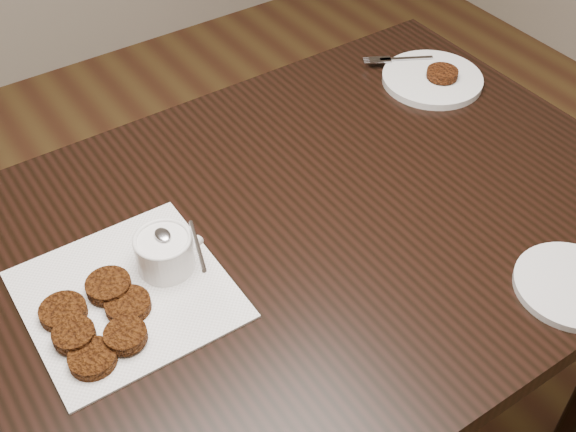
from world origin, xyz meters
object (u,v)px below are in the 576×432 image
object	(u,v)px
table	(282,368)
napkin	(127,294)
plate_empty	(572,286)
sauce_ramekin	(162,238)
plate_with_patty	(433,76)

from	to	relation	value
table	napkin	distance (m)	0.46
plate_empty	napkin	bearing A→B (deg)	146.95
table	plate_empty	world-z (taller)	plate_empty
sauce_ramekin	plate_with_patty	size ratio (longest dim) A/B	0.60
sauce_ramekin	plate_empty	size ratio (longest dim) A/B	0.72
napkin	sauce_ramekin	xyz separation A→B (m)	(0.08, 0.02, 0.06)
plate_with_patty	sauce_ramekin	bearing A→B (deg)	-167.35
sauce_ramekin	plate_with_patty	xyz separation A→B (m)	(0.70, 0.16, -0.05)
table	sauce_ramekin	xyz separation A→B (m)	(-0.19, 0.04, 0.44)
sauce_ramekin	plate_with_patty	bearing A→B (deg)	12.65
napkin	plate_with_patty	bearing A→B (deg)	12.58
plate_empty	table	bearing A→B (deg)	131.46
plate_with_patty	napkin	bearing A→B (deg)	-167.42
sauce_ramekin	plate_empty	distance (m)	0.63
plate_with_patty	plate_empty	xyz separation A→B (m)	(-0.21, -0.54, -0.01)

